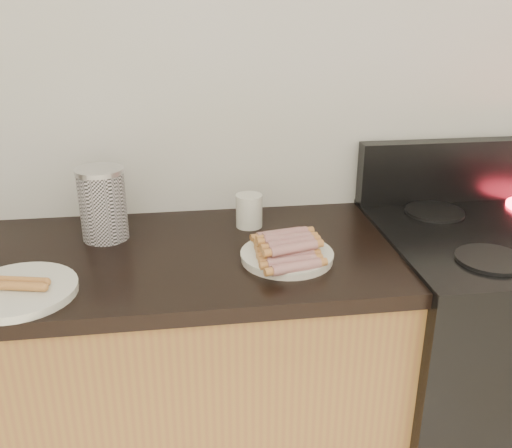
{
  "coord_description": "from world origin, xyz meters",
  "views": [
    {
      "loc": [
        -0.17,
        0.29,
        1.55
      ],
      "look_at": [
        0.02,
        1.62,
        1.0
      ],
      "focal_mm": 40.0,
      "sensor_mm": 36.0,
      "label": 1
    }
  ],
  "objects": [
    {
      "name": "burner_far_left",
      "position": [
        0.61,
        1.84,
        0.92
      ],
      "size": [
        0.18,
        0.18,
        0.01
      ],
      "primitive_type": "cylinder",
      "color": "black",
      "rests_on": "stove"
    },
    {
      "name": "cabinet_base",
      "position": [
        -0.7,
        1.69,
        0.43
      ],
      "size": [
        2.2,
        0.59,
        0.86
      ],
      "primitive_type": "cube",
      "color": "olive",
      "rests_on": "floor"
    },
    {
      "name": "stove_panel",
      "position": [
        0.78,
        1.96,
        1.01
      ],
      "size": [
        0.76,
        0.06,
        0.2
      ],
      "primitive_type": "cube",
      "color": "black",
      "rests_on": "stove"
    },
    {
      "name": "plain_sausages",
      "position": [
        -0.55,
        1.51,
        0.93
      ],
      "size": [
        0.14,
        0.08,
        0.02
      ],
      "rotation": [
        0.0,
        0.0,
        -0.23
      ],
      "color": "orange",
      "rests_on": "side_plate"
    },
    {
      "name": "mug",
      "position": [
        0.03,
        1.85,
        0.95
      ],
      "size": [
        0.08,
        0.08,
        0.1
      ],
      "primitive_type": "cylinder",
      "rotation": [
        0.0,
        0.0,
        0.05
      ],
      "color": "white",
      "rests_on": "counter_slab"
    },
    {
      "name": "burner_near_left",
      "position": [
        0.61,
        1.51,
        0.92
      ],
      "size": [
        0.18,
        0.18,
        0.01
      ],
      "primitive_type": "cylinder",
      "color": "black",
      "rests_on": "stove"
    },
    {
      "name": "main_plate",
      "position": [
        0.1,
        1.61,
        0.91
      ],
      "size": [
        0.3,
        0.3,
        0.02
      ],
      "primitive_type": "cylinder",
      "rotation": [
        0.0,
        0.0,
        -0.33
      ],
      "color": "white",
      "rests_on": "counter_slab"
    },
    {
      "name": "hotdog_pile",
      "position": [
        0.1,
        1.61,
        0.94
      ],
      "size": [
        0.13,
        0.25,
        0.05
      ],
      "rotation": [
        0.0,
        0.0,
        0.18
      ],
      "color": "maroon",
      "rests_on": "main_plate"
    },
    {
      "name": "wall_back",
      "position": [
        0.0,
        2.0,
        1.3
      ],
      "size": [
        4.0,
        0.04,
        2.6
      ],
      "primitive_type": "cube",
      "color": "silver",
      "rests_on": "ground"
    },
    {
      "name": "stove",
      "position": [
        0.78,
        1.68,
        0.46
      ],
      "size": [
        0.76,
        0.65,
        0.91
      ],
      "color": "black",
      "rests_on": "floor"
    },
    {
      "name": "canister",
      "position": [
        -0.38,
        1.82,
        1.0
      ],
      "size": [
        0.13,
        0.13,
        0.21
      ],
      "rotation": [
        0.0,
        0.0,
        -0.3
      ],
      "color": "silver",
      "rests_on": "counter_slab"
    },
    {
      "name": "side_plate",
      "position": [
        -0.55,
        1.51,
        0.91
      ],
      "size": [
        0.28,
        0.28,
        0.02
      ],
      "primitive_type": "cylinder",
      "rotation": [
        0.0,
        0.0,
        0.06
      ],
      "color": "white",
      "rests_on": "counter_slab"
    }
  ]
}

